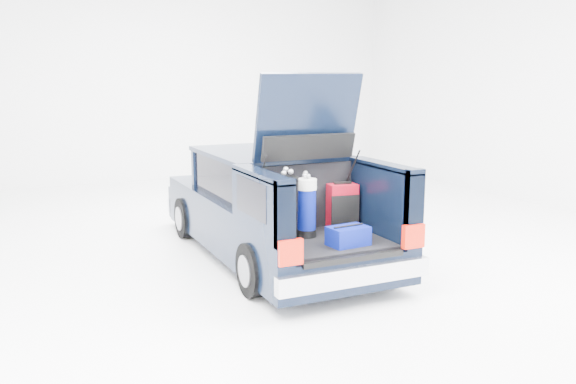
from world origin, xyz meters
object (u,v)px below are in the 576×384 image
car (269,207)px  blue_duffel (348,236)px  blue_golf_bag (307,207)px  red_suitcase (342,206)px  black_golf_bag (287,209)px

car → blue_duffel: (0.13, -1.90, 0.03)m
blue_golf_bag → blue_duffel: bearing=-61.6°
red_suitcase → black_golf_bag: size_ratio=0.68×
red_suitcase → blue_golf_bag: bearing=-154.1°
car → red_suitcase: size_ratio=8.10×
car → blue_golf_bag: size_ratio=6.05×
black_golf_bag → red_suitcase: bearing=26.3°
car → blue_golf_bag: car is taller
car → blue_duffel: size_ratio=10.07×
red_suitcase → blue_duffel: (-0.33, -0.71, -0.17)m
red_suitcase → black_golf_bag: 0.94m
red_suitcase → blue_duffel: bearing=-106.9°
car → blue_duffel: 1.91m
blue_golf_bag → blue_duffel: 0.63m
car → red_suitcase: car is taller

